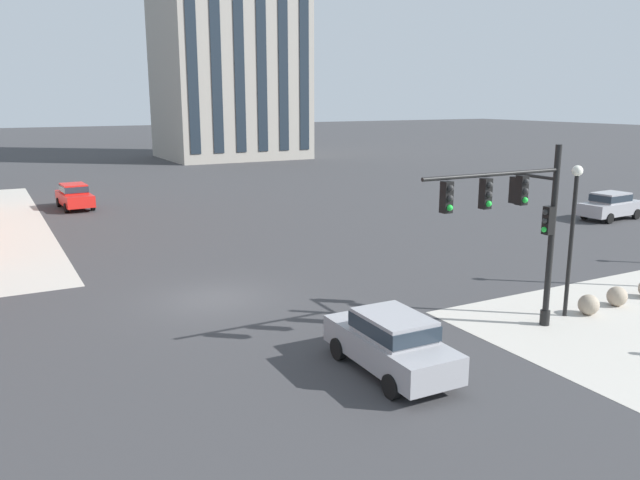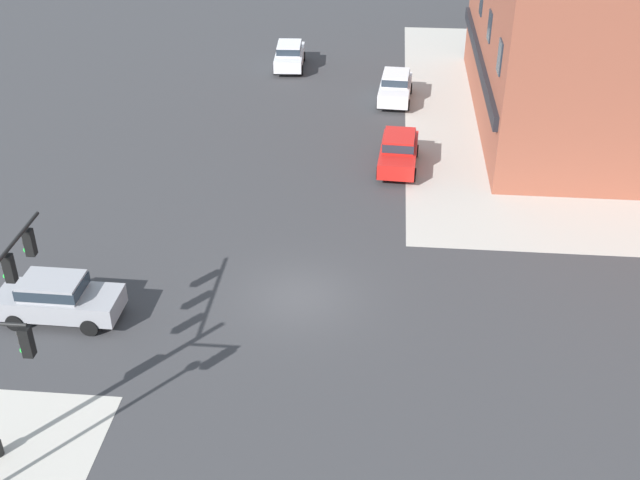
{
  "view_description": "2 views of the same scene",
  "coord_description": "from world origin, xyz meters",
  "views": [
    {
      "loc": [
        -7.23,
        -21.68,
        7.31
      ],
      "look_at": [
        4.35,
        -0.28,
        1.85
      ],
      "focal_mm": 35.43,
      "sensor_mm": 36.0,
      "label": 1
    },
    {
      "loc": [
        24.19,
        2.95,
        17.24
      ],
      "look_at": [
        0.94,
        0.84,
        3.11
      ],
      "focal_mm": 44.31,
      "sensor_mm": 36.0,
      "label": 2
    }
  ],
  "objects": [
    {
      "name": "car_cross_westbound",
      "position": [
        2.1,
        -8.48,
        0.92
      ],
      "size": [
        1.95,
        4.43,
        1.68
      ],
      "color": "#99999E",
      "rests_on": "ground"
    },
    {
      "name": "car_main_northbound_far",
      "position": [
        -20.62,
        3.37,
        0.92
      ],
      "size": [
        4.5,
        2.1,
        1.68
      ],
      "color": "silver",
      "rests_on": "ground"
    },
    {
      "name": "car_main_southbound_far",
      "position": [
        -11.57,
        3.61,
        0.92
      ],
      "size": [
        4.49,
        2.08,
        1.68
      ],
      "color": "red",
      "rests_on": "ground"
    },
    {
      "name": "car_main_southbound_near",
      "position": [
        -25.91,
        -3.59,
        0.92
      ],
      "size": [
        4.49,
        2.08,
        1.68
      ],
      "color": "silver",
      "rests_on": "ground"
    },
    {
      "name": "ground_plane",
      "position": [
        0.0,
        0.0,
        0.0
      ],
      "size": [
        320.0,
        320.0,
        0.0
      ],
      "primitive_type": "plane",
      "color": "#38383A"
    }
  ]
}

